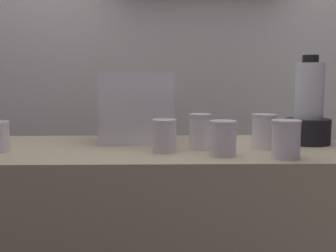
{
  "coord_description": "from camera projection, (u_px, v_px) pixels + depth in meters",
  "views": [
    {
      "loc": [
        -0.03,
        -1.56,
        1.16
      ],
      "look_at": [
        0.0,
        0.0,
        0.98
      ],
      "focal_mm": 44.8,
      "sensor_mm": 36.0,
      "label": 1
    }
  ],
  "objects": [
    {
      "name": "back_wall_unit",
      "position": [
        166.0,
        59.0,
        2.3
      ],
      "size": [
        2.6,
        0.24,
        2.5
      ],
      "color": "silver",
      "rests_on": "ground_plane"
    },
    {
      "name": "carrot_display_bin",
      "position": [
        138.0,
        120.0,
        1.71
      ],
      "size": [
        0.29,
        0.24,
        0.28
      ],
      "color": "white",
      "rests_on": "counter"
    },
    {
      "name": "blender_pitcher",
      "position": [
        308.0,
        111.0,
        1.65
      ],
      "size": [
        0.17,
        0.17,
        0.35
      ],
      "color": "black",
      "rests_on": "counter"
    },
    {
      "name": "juice_cup_carrot_left",
      "position": [
        164.0,
        138.0,
        1.47
      ],
      "size": [
        0.09,
        0.09,
        0.12
      ],
      "color": "white",
      "rests_on": "counter"
    },
    {
      "name": "juice_cup_pomegranate_middle",
      "position": [
        200.0,
        134.0,
        1.52
      ],
      "size": [
        0.08,
        0.08,
        0.13
      ],
      "color": "white",
      "rests_on": "counter"
    },
    {
      "name": "juice_cup_carrot_right",
      "position": [
        223.0,
        140.0,
        1.4
      ],
      "size": [
        0.09,
        0.09,
        0.12
      ],
      "color": "white",
      "rests_on": "counter"
    },
    {
      "name": "juice_cup_orange_far_right",
      "position": [
        264.0,
        133.0,
        1.54
      ],
      "size": [
        0.09,
        0.09,
        0.13
      ],
      "color": "white",
      "rests_on": "counter"
    },
    {
      "name": "juice_cup_carrot_rightmost",
      "position": [
        286.0,
        141.0,
        1.35
      ],
      "size": [
        0.09,
        0.09,
        0.13
      ],
      "color": "white",
      "rests_on": "counter"
    }
  ]
}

